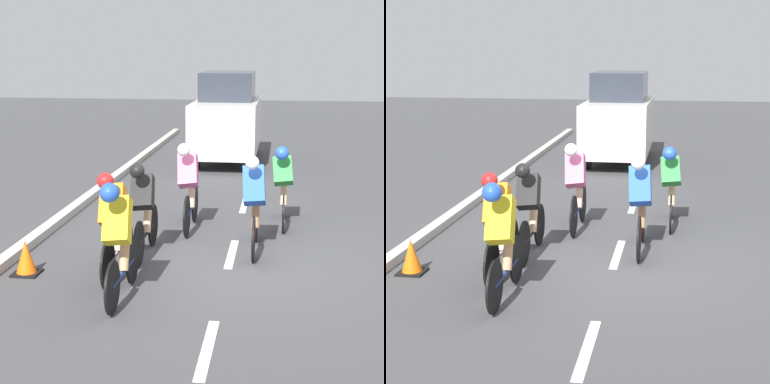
% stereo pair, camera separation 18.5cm
% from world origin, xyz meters
% --- Properties ---
extents(ground_plane, '(60.00, 60.00, 0.00)m').
position_xyz_m(ground_plane, '(0.00, 0.00, 0.00)').
color(ground_plane, '#424244').
extents(lane_stripe_near, '(0.12, 1.40, 0.01)m').
position_xyz_m(lane_stripe_near, '(0.00, 3.07, 0.00)').
color(lane_stripe_near, white).
rests_on(lane_stripe_near, ground).
extents(lane_stripe_mid, '(0.12, 1.40, 0.01)m').
position_xyz_m(lane_stripe_mid, '(0.00, -0.13, 0.00)').
color(lane_stripe_mid, white).
rests_on(lane_stripe_mid, ground).
extents(lane_stripe_far, '(0.12, 1.40, 0.01)m').
position_xyz_m(lane_stripe_far, '(0.00, -3.33, 0.00)').
color(lane_stripe_far, white).
rests_on(lane_stripe_far, ground).
extents(curb, '(0.20, 28.38, 0.14)m').
position_xyz_m(curb, '(3.20, -0.13, 0.07)').
color(curb, '#B7B2A8').
rests_on(curb, ground).
extents(cyclist_blue, '(0.37, 1.72, 1.54)m').
position_xyz_m(cyclist_blue, '(-0.32, -0.28, 0.80)').
color(cyclist_blue, black).
rests_on(cyclist_blue, ground).
extents(cyclist_orange, '(0.37, 1.69, 1.51)m').
position_xyz_m(cyclist_orange, '(1.49, 1.12, 0.79)').
color(cyclist_orange, black).
rests_on(cyclist_orange, ground).
extents(cyclist_black, '(0.37, 1.69, 1.47)m').
position_xyz_m(cyclist_black, '(1.29, 0.18, 0.77)').
color(cyclist_black, black).
rests_on(cyclist_black, ground).
extents(cyclist_yellow, '(0.38, 1.69, 1.54)m').
position_xyz_m(cyclist_yellow, '(1.23, 1.88, 0.82)').
color(cyclist_yellow, black).
rests_on(cyclist_yellow, ground).
extents(cyclist_green, '(0.37, 1.65, 1.45)m').
position_xyz_m(cyclist_green, '(-0.75, -1.84, 0.77)').
color(cyclist_green, black).
rests_on(cyclist_green, ground).
extents(cyclist_pink, '(0.39, 1.68, 1.54)m').
position_xyz_m(cyclist_pink, '(0.84, -1.35, 0.80)').
color(cyclist_pink, black).
rests_on(cyclist_pink, ground).
extents(support_car, '(1.70, 3.96, 2.44)m').
position_xyz_m(support_car, '(0.80, -8.36, 1.20)').
color(support_car, black).
rests_on(support_car, ground).
extents(traffic_cone, '(0.36, 0.36, 0.49)m').
position_xyz_m(traffic_cone, '(2.75, 1.16, 0.24)').
color(traffic_cone, black).
rests_on(traffic_cone, ground).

